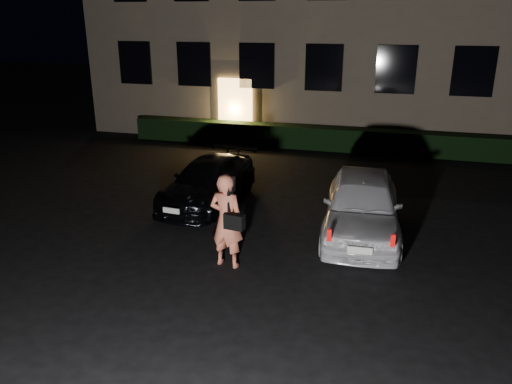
# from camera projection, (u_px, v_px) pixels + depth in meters

# --- Properties ---
(ground) EXTENTS (80.00, 80.00, 0.00)m
(ground) POSITION_uv_depth(u_px,v_px,m) (237.00, 280.00, 9.65)
(ground) COLOR black
(ground) RESTS_ON ground
(hedge) EXTENTS (15.00, 0.70, 0.85)m
(hedge) POSITION_uv_depth(u_px,v_px,m) (319.00, 138.00, 19.05)
(hedge) COLOR black
(hedge) RESTS_ON ground
(sedan) EXTENTS (1.93, 4.17, 1.17)m
(sedan) POSITION_uv_depth(u_px,v_px,m) (209.00, 181.00, 13.52)
(sedan) COLOR black
(sedan) RESTS_ON ground
(hatch) EXTENTS (1.94, 4.33, 1.45)m
(hatch) POSITION_uv_depth(u_px,v_px,m) (362.00, 204.00, 11.48)
(hatch) COLOR white
(hatch) RESTS_ON ground
(man) EXTENTS (0.82, 0.57, 1.96)m
(man) POSITION_uv_depth(u_px,v_px,m) (227.00, 221.00, 9.91)
(man) COLOR #DB7051
(man) RESTS_ON ground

